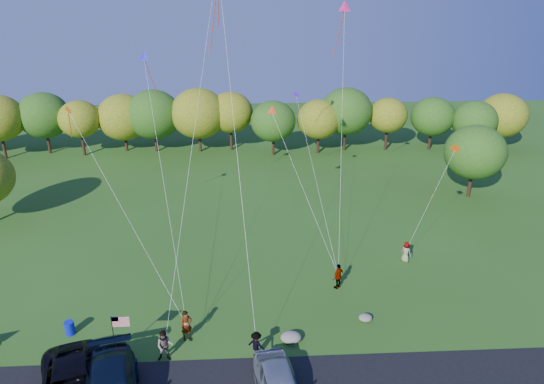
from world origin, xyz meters
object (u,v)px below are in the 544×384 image
(flyer_c, at_px, (256,345))
(trash_barrel, at_px, (70,328))
(flyer_b, at_px, (165,346))
(flyer_d, at_px, (338,276))
(flyer_e, at_px, (406,252))
(flyer_a, at_px, (187,325))

(flyer_c, bearing_deg, trash_barrel, 16.36)
(flyer_b, xyz_separation_m, flyer_d, (11.02, 6.75, -0.01))
(flyer_c, distance_m, flyer_e, 15.51)
(flyer_d, bearing_deg, flyer_e, 166.68)
(flyer_a, relative_size, flyer_b, 1.01)
(flyer_e, bearing_deg, flyer_c, 88.78)
(flyer_a, bearing_deg, flyer_e, -4.51)
(flyer_a, xyz_separation_m, flyer_e, (15.87, 8.35, -0.15))
(flyer_a, xyz_separation_m, flyer_b, (-1.02, -1.76, -0.01))
(flyer_b, distance_m, flyer_e, 19.68)
(flyer_c, xyz_separation_m, trash_barrel, (-11.28, 2.58, -0.39))
(flyer_c, distance_m, flyer_d, 8.96)
(flyer_a, xyz_separation_m, trash_barrel, (-7.18, 0.82, -0.54))
(flyer_b, xyz_separation_m, flyer_c, (5.12, 0.00, -0.14))
(flyer_a, relative_size, flyer_e, 1.18)
(flyer_e, bearing_deg, flyer_b, 79.01)
(flyer_c, xyz_separation_m, flyer_e, (11.76, 10.11, 0.01))
(flyer_e, height_order, trash_barrel, flyer_e)
(trash_barrel, bearing_deg, flyer_d, 13.65)
(flyer_b, relative_size, trash_barrel, 2.22)
(flyer_b, bearing_deg, trash_barrel, 155.79)
(flyer_d, bearing_deg, flyer_c, 5.79)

